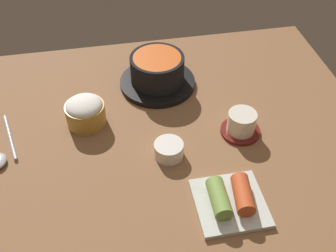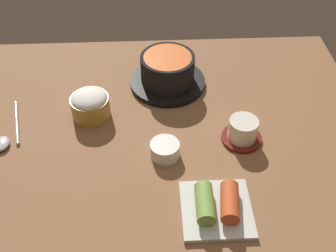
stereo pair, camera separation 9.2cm
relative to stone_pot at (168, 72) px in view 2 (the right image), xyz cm
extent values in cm
cube|color=brown|center=(-2.81, -16.94, -4.96)|extent=(100.00, 76.00, 2.00)
cylinder|color=black|center=(0.00, 0.00, -3.26)|extent=(19.42, 19.42, 1.39)
cylinder|color=black|center=(0.00, 0.00, 1.00)|extent=(13.68, 13.68, 7.13)
cylinder|color=#D15619|center=(0.00, 0.00, 4.27)|extent=(12.04, 12.04, 0.60)
cylinder|color=#B78C38|center=(-18.77, -11.19, -1.31)|extent=(9.11, 9.11, 5.28)
ellipsoid|color=white|center=(-18.77, -11.19, 1.33)|extent=(8.38, 8.38, 3.19)
cylinder|color=maroon|center=(15.69, -20.98, -3.56)|extent=(9.06, 9.06, 0.80)
cylinder|color=silver|center=(15.69, -20.98, -0.71)|extent=(6.43, 6.43, 4.89)
cylinder|color=#C6D18C|center=(15.69, -20.98, 1.44)|extent=(5.46, 5.46, 0.40)
cylinder|color=white|center=(-1.76, -24.90, -2.25)|extent=(6.39, 6.39, 3.42)
cylinder|color=brown|center=(-1.76, -24.90, -0.84)|extent=(5.24, 5.24, 0.50)
cube|color=silver|center=(7.47, -39.88, -3.46)|extent=(13.49, 13.49, 1.00)
cylinder|color=#7A9E47|center=(5.11, -39.88, -1.19)|extent=(3.77, 8.19, 3.54)
cylinder|color=#C64C23|center=(9.83, -39.88, -1.19)|extent=(4.60, 8.50, 3.54)
cylinder|color=#B7B7BC|center=(-36.14, -13.20, -3.56)|extent=(4.39, 14.74, 0.80)
ellipsoid|color=#B7B7BC|center=(-37.95, -20.47, -3.24)|extent=(3.60, 4.68, 1.26)
camera|label=1|loc=(-13.13, -84.13, 63.02)|focal=44.12mm
camera|label=2|loc=(-3.99, -85.20, 63.02)|focal=44.12mm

